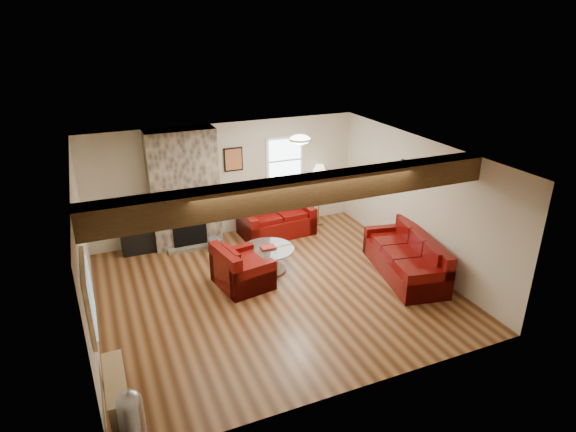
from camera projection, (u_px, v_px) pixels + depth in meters
name	position (u px, v px, depth m)	size (l,w,h in m)	color
room	(273.00, 226.00, 8.18)	(8.00, 8.00, 8.00)	#4F2C14
oak_beam	(305.00, 190.00, 6.72)	(6.00, 0.36, 0.38)	black
chimney_breast	(184.00, 191.00, 9.95)	(1.40, 0.67, 2.50)	#3D362F
back_window	(285.00, 160.00, 10.86)	(0.90, 0.08, 1.10)	white
hatch_window	(89.00, 297.00, 5.76)	(0.08, 1.00, 0.90)	tan
ceiling_dome	(300.00, 141.00, 8.82)	(0.40, 0.40, 0.18)	white
artwork_back	(233.00, 159.00, 10.37)	(0.42, 0.06, 0.52)	black
artwork_right	(409.00, 173.00, 9.32)	(0.06, 0.55, 0.42)	black
sofa_three	(405.00, 255.00, 9.03)	(2.08, 0.87, 0.80)	#400704
loveseat	(276.00, 216.00, 10.74)	(1.59, 0.91, 0.84)	#400704
armchair_red	(242.00, 266.00, 8.68)	(0.97, 0.85, 0.79)	#400704
coffee_table	(268.00, 259.00, 9.22)	(0.99, 0.99, 0.52)	#482917
tv_cabinet	(145.00, 240.00, 10.03)	(0.94, 0.38, 0.47)	black
television	(142.00, 220.00, 9.86)	(0.77, 0.10, 0.44)	black
floor_lamp	(319.00, 174.00, 10.97)	(0.37, 0.37, 1.44)	#AC8547
pine_bench	(117.00, 391.00, 6.05)	(0.25, 1.09, 0.41)	tan
pedal_bin	(131.00, 417.00, 5.44)	(0.29, 0.29, 0.73)	#A8A9AE
coal_bucket	(215.00, 244.00, 10.05)	(0.31, 0.31, 0.29)	slate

